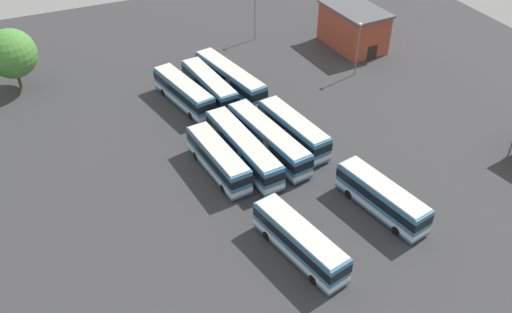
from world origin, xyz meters
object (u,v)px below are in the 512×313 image
bus_row2_slot0 (230,78)px  lamp_post_near_entrance (255,15)px  bus_row0_slot0 (382,197)px  bus_row1_slot3 (218,159)px  bus_row0_slot3 (300,241)px  depot_building (353,27)px  bus_row1_slot1 (268,139)px  bus_row2_slot2 (184,92)px  bus_row1_slot2 (243,149)px  tree_west_edge (11,54)px  lamp_post_by_building (358,47)px  bus_row2_slot1 (209,86)px  bus_row1_slot0 (293,130)px

bus_row2_slot0 → lamp_post_near_entrance: (13.49, -9.72, 2.25)m
bus_row0_slot0 → bus_row1_slot3: bearing=45.2°
bus_row0_slot3 → depot_building: depot_building is taller
bus_row1_slot1 → bus_row1_slot3: 6.78m
bus_row1_slot3 → bus_row2_slot2: (15.39, -1.03, 0.00)m
bus_row2_slot0 → lamp_post_near_entrance: size_ratio=1.95×
bus_row1_slot1 → bus_row1_slot2: (-0.53, 3.37, 0.00)m
bus_row0_slot3 → tree_west_edge: 48.37m
lamp_post_near_entrance → lamp_post_by_building: (-16.83, -8.36, 0.29)m
bus_row2_slot1 → bus_row1_slot3: bearing=163.3°
bus_row2_slot1 → bus_row0_slot3: bearing=175.8°
bus_row2_slot1 → bus_row1_slot2: bearing=174.8°
bus_row2_slot1 → lamp_post_by_building: lamp_post_by_building is taller
tree_west_edge → bus_row2_slot1: bearing=-119.8°
bus_row2_slot2 → lamp_post_by_building: 25.32m
bus_row1_slot0 → tree_west_edge: size_ratio=1.35×
bus_row1_slot2 → lamp_post_by_building: 26.09m
bus_row1_slot1 → bus_row2_slot2: bearing=21.7°
bus_row2_slot0 → bus_row2_slot2: same height
bus_row1_slot0 → bus_row1_slot2: size_ratio=0.82×
bus_row0_slot0 → depot_building: bearing=-27.7°
bus_row1_slot2 → bus_row2_slot0: bearing=-16.7°
bus_row2_slot2 → lamp_post_by_building: size_ratio=1.53×
bus_row2_slot1 → bus_row1_slot1: bearing=-171.9°
bus_row1_slot0 → lamp_post_near_entrance: bearing=-15.0°
bus_row1_slot1 → lamp_post_by_building: lamp_post_by_building is taller
bus_row1_slot1 → lamp_post_by_building: 22.92m
bus_row1_slot1 → depot_building: bearing=-50.0°
bus_row0_slot0 → bus_row2_slot2: same height
bus_row0_slot0 → bus_row1_slot0: 14.72m
bus_row1_slot3 → tree_west_edge: (28.72, 18.48, 3.47)m
tree_west_edge → bus_row0_slot0: bearing=-143.0°
bus_row1_slot0 → bus_row2_slot1: 14.84m
bus_row2_slot1 → lamp_post_by_building: (-2.42, -21.47, 2.54)m
bus_row2_slot1 → bus_row1_slot0: bearing=-157.9°
bus_row1_slot0 → bus_row1_slot2: (-1.09, 6.92, 0.00)m
bus_row2_slot1 → lamp_post_by_building: bearing=-96.4°
bus_row2_slot1 → lamp_post_near_entrance: size_ratio=1.66×
bus_row1_slot2 → tree_west_edge: size_ratio=1.65×
bus_row0_slot0 → bus_row2_slot0: same height
bus_row1_slot0 → lamp_post_by_building: size_ratio=1.48×
bus_row1_slot2 → lamp_post_by_building: (12.41, -22.81, 2.54)m
bus_row2_slot1 → bus_row2_slot2: bearing=91.6°
bus_row1_slot2 → bus_row2_slot0: size_ratio=1.00×
bus_row1_slot2 → bus_row2_slot1: size_ratio=1.17×
bus_row1_slot0 → bus_row1_slot3: same height
bus_row1_slot3 → bus_row0_slot0: bearing=-134.8°
bus_row0_slot3 → bus_row2_slot2: 30.19m
bus_row1_slot1 → bus_row2_slot0: bearing=-5.1°
bus_row1_slot1 → bus_row2_slot2: 15.29m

